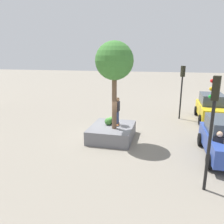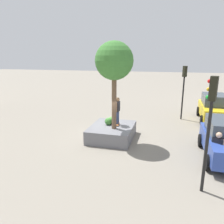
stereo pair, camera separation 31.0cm
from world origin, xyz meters
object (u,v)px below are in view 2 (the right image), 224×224
taxi_cab (214,108)px  skateboard (117,124)px  passerby_with_bag (217,147)px  traffic_light_corner (210,116)px  skateboarder (118,109)px  planter_ledge (112,132)px  traffic_light_median (184,83)px  plaza_tree (114,62)px

taxi_cab → skateboard: bearing=-50.3°
taxi_cab → passerby_with_bag: (8.15, -1.22, -0.06)m
taxi_cab → traffic_light_corner: 10.65m
taxi_cab → skateboarder: bearing=-50.3°
planter_ledge → skateboard: skateboard is taller
traffic_light_corner → passerby_with_bag: 3.04m
skateboarder → traffic_light_corner: traffic_light_corner is taller
skateboarder → traffic_light_corner: 6.67m
planter_ledge → traffic_light_median: 7.61m
skateboard → traffic_light_corner: size_ratio=0.19×
plaza_tree → skateboarder: (-0.75, 0.03, -2.89)m
skateboarder → taxi_cab: 8.59m
skateboarder → planter_ledge: bearing=-40.3°
passerby_with_bag → skateboard: bearing=-116.6°
traffic_light_corner → skateboarder: bearing=-136.8°
traffic_light_median → traffic_light_corner: bearing=1.9°
skateboarder → passerby_with_bag: size_ratio=0.97×
skateboard → taxi_cab: (-5.47, 6.58, 0.19)m
plaza_tree → passerby_with_bag: plaza_tree is taller
planter_ledge → traffic_light_corner: (4.47, 4.77, 2.61)m
plaza_tree → passerby_with_bag: size_ratio=2.90×
skateboard → skateboarder: skateboarder is taller
taxi_cab → traffic_light_median: size_ratio=1.06×
plaza_tree → skateboard: size_ratio=6.19×
skateboarder → passerby_with_bag: 6.06m
plaza_tree → taxi_cab: (-6.21, 6.62, -3.69)m
plaza_tree → taxi_cab: size_ratio=1.11×
skateboard → traffic_light_median: traffic_light_median is taller
traffic_light_median → taxi_cab: bearing=93.5°
plaza_tree → taxi_cab: plaza_tree is taller
plaza_tree → skateboarder: bearing=177.4°
planter_ledge → passerby_with_bag: 6.14m
skateboarder → plaza_tree: bearing=-2.6°
plaza_tree → passerby_with_bag: 6.85m
planter_ledge → skateboarder: skateboarder is taller
traffic_light_corner → traffic_light_median: traffic_light_corner is taller
planter_ledge → taxi_cab: taxi_cab is taller
plaza_tree → skateboard: (-0.75, 0.03, -3.88)m
planter_ledge → skateboarder: bearing=139.7°
planter_ledge → taxi_cab: 9.00m
traffic_light_corner → traffic_light_median: (-10.11, -0.34, -0.06)m
plaza_tree → skateboard: 3.95m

